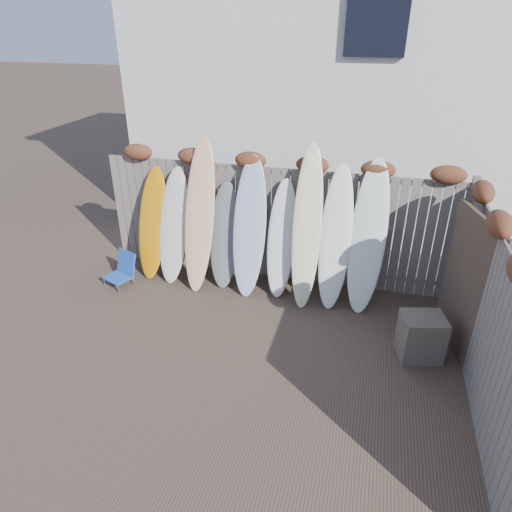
% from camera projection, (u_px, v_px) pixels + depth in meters
% --- Properties ---
extents(ground, '(80.00, 80.00, 0.00)m').
position_uv_depth(ground, '(233.00, 361.00, 6.19)').
color(ground, '#493A2D').
extents(back_fence, '(6.05, 0.28, 2.24)m').
position_uv_depth(back_fence, '(278.00, 215.00, 7.68)').
color(back_fence, slate).
rests_on(back_fence, ground).
extents(right_fence, '(0.28, 4.40, 2.24)m').
position_uv_depth(right_fence, '(488.00, 313.00, 5.19)').
color(right_fence, slate).
rests_on(right_fence, ground).
extents(house, '(8.50, 5.50, 6.33)m').
position_uv_depth(house, '(339.00, 65.00, 10.16)').
color(house, silver).
rests_on(house, ground).
extents(beach_chair, '(0.57, 0.59, 0.57)m').
position_uv_depth(beach_chair, '(122.00, 270.00, 7.89)').
color(beach_chair, blue).
rests_on(beach_chair, ground).
extents(wooden_crate, '(0.64, 0.58, 0.64)m').
position_uv_depth(wooden_crate, '(421.00, 337.00, 6.13)').
color(wooden_crate, '#4E3F3A').
rests_on(wooden_crate, ground).
extents(lattice_panel, '(0.40, 1.30, 2.00)m').
position_uv_depth(lattice_panel, '(467.00, 288.00, 5.94)').
color(lattice_panel, '#493B2C').
rests_on(lattice_panel, ground).
extents(surfboard_0, '(0.59, 0.72, 1.91)m').
position_uv_depth(surfboard_0, '(153.00, 224.00, 7.93)').
color(surfboard_0, orange).
rests_on(surfboard_0, ground).
extents(surfboard_1, '(0.59, 0.73, 1.94)m').
position_uv_depth(surfboard_1, '(174.00, 226.00, 7.80)').
color(surfboard_1, beige).
rests_on(surfboard_1, ground).
extents(surfboard_2, '(0.52, 0.87, 2.49)m').
position_uv_depth(surfboard_2, '(200.00, 215.00, 7.51)').
color(surfboard_2, '#DFAA83').
rests_on(surfboard_2, ground).
extents(surfboard_3, '(0.55, 0.66, 1.75)m').
position_uv_depth(surfboard_3, '(225.00, 236.00, 7.68)').
color(surfboard_3, slate).
rests_on(surfboard_3, ground).
extents(surfboard_4, '(0.58, 0.81, 2.23)m').
position_uv_depth(surfboard_4, '(250.00, 227.00, 7.40)').
color(surfboard_4, '#99B2C7').
rests_on(surfboard_4, ground).
extents(surfboard_5, '(0.47, 0.68, 1.89)m').
position_uv_depth(surfboard_5, '(281.00, 239.00, 7.41)').
color(surfboard_5, white).
rests_on(surfboard_5, ground).
extents(surfboard_6, '(0.51, 0.90, 2.49)m').
position_uv_depth(surfboard_6, '(307.00, 227.00, 7.07)').
color(surfboard_6, '#F4E9B5').
rests_on(surfboard_6, ground).
extents(surfboard_7, '(0.50, 0.78, 2.20)m').
position_uv_depth(surfboard_7, '(335.00, 238.00, 7.08)').
color(surfboard_7, white).
rests_on(surfboard_7, ground).
extents(surfboard_8, '(0.60, 0.84, 2.32)m').
position_uv_depth(surfboard_8, '(368.00, 237.00, 6.96)').
color(surfboard_8, white).
rests_on(surfboard_8, ground).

